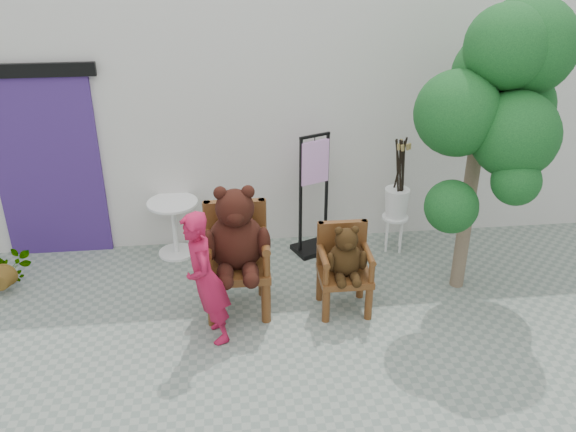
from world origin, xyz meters
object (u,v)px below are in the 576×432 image
at_px(display_stand, 314,208).
at_px(cafe_table, 174,222).
at_px(person, 206,279).
at_px(stool_bucket, 397,202).
at_px(chair_small, 345,260).
at_px(chair_big, 236,242).
at_px(tree, 505,87).

bearing_deg(display_stand, cafe_table, 153.19).
bearing_deg(person, stool_bucket, 113.64).
xyz_separation_m(chair_small, person, (-1.41, -0.38, 0.11)).
xyz_separation_m(chair_big, person, (-0.31, -0.48, -0.11)).
relative_size(cafe_table, tree, 0.23).
distance_m(chair_small, stool_bucket, 1.45).
height_order(person, tree, tree).
height_order(chair_big, stool_bucket, stool_bucket).
relative_size(chair_big, tree, 0.45).
xyz_separation_m(chair_small, stool_bucket, (0.86, 1.17, 0.06)).
bearing_deg(tree, cafe_table, 163.56).
bearing_deg(tree, person, -166.43).
distance_m(chair_big, stool_bucket, 2.23).
height_order(chair_big, person, chair_big).
height_order(chair_small, display_stand, display_stand).
bearing_deg(chair_big, tree, 5.09).
bearing_deg(person, chair_big, 136.89).
bearing_deg(tree, stool_bucket, 131.35).
bearing_deg(person, chair_small, 94.41).
bearing_deg(chair_small, stool_bucket, 53.69).
height_order(person, cafe_table, person).
bearing_deg(display_stand, chair_big, -153.18).
xyz_separation_m(display_stand, tree, (1.73, -0.89, 1.66)).
distance_m(chair_big, chair_small, 1.13).
distance_m(chair_big, cafe_table, 1.48).
relative_size(chair_big, person, 1.03).
relative_size(person, cafe_table, 1.95).
bearing_deg(cafe_table, person, -76.52).
distance_m(cafe_table, tree, 3.98).
relative_size(chair_small, person, 0.71).
distance_m(chair_big, person, 0.58).
xyz_separation_m(chair_big, stool_bucket, (1.96, 1.07, -0.16)).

